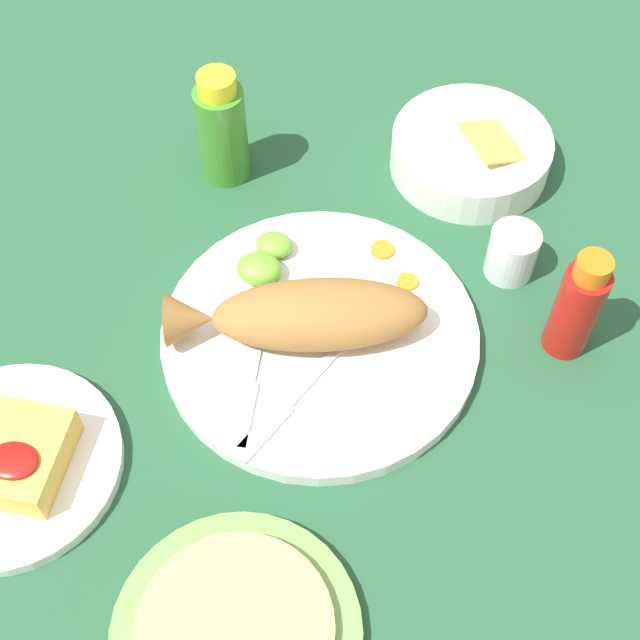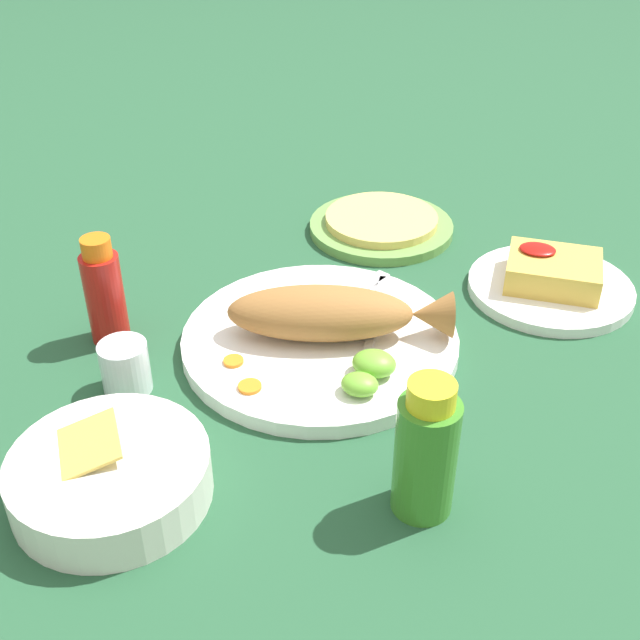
{
  "view_description": "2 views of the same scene",
  "coord_description": "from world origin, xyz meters",
  "px_view_note": "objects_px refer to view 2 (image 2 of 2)",
  "views": [
    {
      "loc": [
        0.1,
        -0.49,
        0.76
      ],
      "look_at": [
        0.0,
        0.0,
        0.04
      ],
      "focal_mm": 50.0,
      "sensor_mm": 36.0,
      "label": 1
    },
    {
      "loc": [
        -0.21,
        0.73,
        0.55
      ],
      "look_at": [
        0.0,
        0.0,
        0.04
      ],
      "focal_mm": 45.0,
      "sensor_mm": 36.0,
      "label": 2
    }
  ],
  "objects_px": {
    "side_plate_fries": "(550,288)",
    "hot_sauce_bottle_red": "(104,293)",
    "hot_sauce_bottle_green": "(426,452)",
    "fried_fish": "(333,313)",
    "fork_near": "(345,298)",
    "salt_cup": "(126,370)",
    "fork_far": "(378,311)",
    "tortilla_plate": "(381,227)",
    "main_plate": "(320,341)",
    "guacamole_bowl": "(110,474)"
  },
  "relations": [
    {
      "from": "fork_near",
      "to": "hot_sauce_bottle_red",
      "type": "height_order",
      "value": "hot_sauce_bottle_red"
    },
    {
      "from": "fried_fish",
      "to": "hot_sauce_bottle_red",
      "type": "height_order",
      "value": "hot_sauce_bottle_red"
    },
    {
      "from": "fork_near",
      "to": "hot_sauce_bottle_red",
      "type": "bearing_deg",
      "value": 143.44
    },
    {
      "from": "main_plate",
      "to": "guacamole_bowl",
      "type": "xyz_separation_m",
      "value": [
        0.12,
        0.28,
        0.02
      ]
    },
    {
      "from": "salt_cup",
      "to": "side_plate_fries",
      "type": "height_order",
      "value": "salt_cup"
    },
    {
      "from": "salt_cup",
      "to": "side_plate_fries",
      "type": "bearing_deg",
      "value": -142.83
    },
    {
      "from": "main_plate",
      "to": "tortilla_plate",
      "type": "bearing_deg",
      "value": -91.43
    },
    {
      "from": "fork_near",
      "to": "guacamole_bowl",
      "type": "relative_size",
      "value": 0.93
    },
    {
      "from": "fork_far",
      "to": "side_plate_fries",
      "type": "relative_size",
      "value": 0.88
    },
    {
      "from": "fork_near",
      "to": "tortilla_plate",
      "type": "distance_m",
      "value": 0.22
    },
    {
      "from": "fried_fish",
      "to": "guacamole_bowl",
      "type": "xyz_separation_m",
      "value": [
        0.14,
        0.28,
        -0.02
      ]
    },
    {
      "from": "salt_cup",
      "to": "main_plate",
      "type": "bearing_deg",
      "value": -143.77
    },
    {
      "from": "fork_far",
      "to": "guacamole_bowl",
      "type": "height_order",
      "value": "guacamole_bowl"
    },
    {
      "from": "guacamole_bowl",
      "to": "main_plate",
      "type": "bearing_deg",
      "value": -113.54
    },
    {
      "from": "hot_sauce_bottle_green",
      "to": "side_plate_fries",
      "type": "xyz_separation_m",
      "value": [
        -0.1,
        -0.41,
        -0.06
      ]
    },
    {
      "from": "side_plate_fries",
      "to": "tortilla_plate",
      "type": "bearing_deg",
      "value": -23.39
    },
    {
      "from": "fork_near",
      "to": "fork_far",
      "type": "height_order",
      "value": "same"
    },
    {
      "from": "hot_sauce_bottle_green",
      "to": "guacamole_bowl",
      "type": "xyz_separation_m",
      "value": [
        0.28,
        0.07,
        -0.04
      ]
    },
    {
      "from": "fork_near",
      "to": "fork_far",
      "type": "distance_m",
      "value": 0.05
    },
    {
      "from": "guacamole_bowl",
      "to": "tortilla_plate",
      "type": "distance_m",
      "value": 0.59
    },
    {
      "from": "fork_near",
      "to": "side_plate_fries",
      "type": "bearing_deg",
      "value": -38.8
    },
    {
      "from": "fork_near",
      "to": "salt_cup",
      "type": "bearing_deg",
      "value": 164.5
    },
    {
      "from": "hot_sauce_bottle_red",
      "to": "guacamole_bowl",
      "type": "distance_m",
      "value": 0.26
    },
    {
      "from": "hot_sauce_bottle_green",
      "to": "fried_fish",
      "type": "bearing_deg",
      "value": -56.77
    },
    {
      "from": "salt_cup",
      "to": "tortilla_plate",
      "type": "height_order",
      "value": "salt_cup"
    },
    {
      "from": "main_plate",
      "to": "guacamole_bowl",
      "type": "relative_size",
      "value": 1.74
    },
    {
      "from": "salt_cup",
      "to": "fork_near",
      "type": "bearing_deg",
      "value": -131.51
    },
    {
      "from": "main_plate",
      "to": "guacamole_bowl",
      "type": "bearing_deg",
      "value": 66.46
    },
    {
      "from": "fork_near",
      "to": "side_plate_fries",
      "type": "distance_m",
      "value": 0.27
    },
    {
      "from": "main_plate",
      "to": "side_plate_fries",
      "type": "distance_m",
      "value": 0.32
    },
    {
      "from": "hot_sauce_bottle_red",
      "to": "salt_cup",
      "type": "bearing_deg",
      "value": 127.78
    },
    {
      "from": "salt_cup",
      "to": "side_plate_fries",
      "type": "relative_size",
      "value": 0.28
    },
    {
      "from": "side_plate_fries",
      "to": "hot_sauce_bottle_red",
      "type": "bearing_deg",
      "value": 26.34
    },
    {
      "from": "main_plate",
      "to": "fork_far",
      "type": "distance_m",
      "value": 0.08
    },
    {
      "from": "tortilla_plate",
      "to": "side_plate_fries",
      "type": "bearing_deg",
      "value": 156.61
    },
    {
      "from": "hot_sauce_bottle_red",
      "to": "side_plate_fries",
      "type": "distance_m",
      "value": 0.56
    },
    {
      "from": "side_plate_fries",
      "to": "main_plate",
      "type": "bearing_deg",
      "value": 37.82
    },
    {
      "from": "fried_fish",
      "to": "guacamole_bowl",
      "type": "distance_m",
      "value": 0.31
    },
    {
      "from": "hot_sauce_bottle_green",
      "to": "guacamole_bowl",
      "type": "relative_size",
      "value": 0.76
    },
    {
      "from": "fork_far",
      "to": "main_plate",
      "type": "bearing_deg",
      "value": 135.45
    },
    {
      "from": "fried_fish",
      "to": "fork_far",
      "type": "xyz_separation_m",
      "value": [
        -0.04,
        -0.06,
        -0.03
      ]
    },
    {
      "from": "salt_cup",
      "to": "tortilla_plate",
      "type": "distance_m",
      "value": 0.47
    },
    {
      "from": "fried_fish",
      "to": "hot_sauce_bottle_green",
      "type": "relative_size",
      "value": 1.88
    },
    {
      "from": "salt_cup",
      "to": "guacamole_bowl",
      "type": "height_order",
      "value": "guacamole_bowl"
    },
    {
      "from": "hot_sauce_bottle_green",
      "to": "tortilla_plate",
      "type": "bearing_deg",
      "value": -73.93
    },
    {
      "from": "fork_far",
      "to": "salt_cup",
      "type": "height_order",
      "value": "salt_cup"
    },
    {
      "from": "fork_near",
      "to": "tortilla_plate",
      "type": "height_order",
      "value": "fork_near"
    },
    {
      "from": "salt_cup",
      "to": "hot_sauce_bottle_green",
      "type": "bearing_deg",
      "value": 166.53
    },
    {
      "from": "hot_sauce_bottle_red",
      "to": "salt_cup",
      "type": "xyz_separation_m",
      "value": [
        -0.06,
        0.08,
        -0.04
      ]
    },
    {
      "from": "fork_near",
      "to": "hot_sauce_bottle_green",
      "type": "distance_m",
      "value": 0.33
    }
  ]
}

